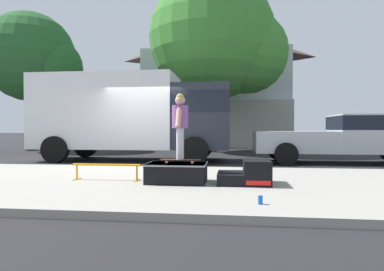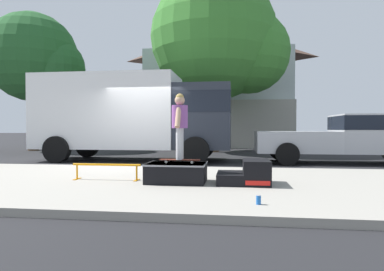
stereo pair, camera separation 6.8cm
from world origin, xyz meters
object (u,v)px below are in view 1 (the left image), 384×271
at_px(skate_box, 177,172).
at_px(street_tree_main, 35,60).
at_px(soda_can, 260,200).
at_px(pickup_truck_silver, 347,136).
at_px(kicker_ramp, 248,174).
at_px(street_tree_neighbour, 219,41).
at_px(box_truck, 134,113).
at_px(skateboard, 180,160).
at_px(skater_kid, 180,121).
at_px(grind_rail, 107,168).

bearing_deg(skate_box, street_tree_main, 132.45).
distance_m(soda_can, pickup_truck_silver, 7.77).
height_order(kicker_ramp, soda_can, kicker_ramp).
relative_size(street_tree_main, street_tree_neighbour, 0.83).
height_order(box_truck, pickup_truck_silver, box_truck).
xyz_separation_m(kicker_ramp, skateboard, (-1.30, 0.04, 0.24)).
bearing_deg(kicker_ramp, skater_kid, 178.35).
xyz_separation_m(skater_kid, street_tree_main, (-9.18, 9.94, 3.43)).
bearing_deg(street_tree_neighbour, kicker_ramp, -84.71).
bearing_deg(skateboard, pickup_truck_silver, 47.27).
xyz_separation_m(box_truck, pickup_truck_silver, (7.31, -0.13, -0.81)).
distance_m(skate_box, kicker_ramp, 1.36).
distance_m(skateboard, pickup_truck_silver, 7.08).
distance_m(skater_kid, soda_can, 2.49).
height_order(kicker_ramp, skateboard, kicker_ramp).
bearing_deg(grind_rail, soda_can, -32.32).
bearing_deg(soda_can, box_truck, 118.83).
height_order(skateboard, box_truck, box_truck).
xyz_separation_m(skater_kid, box_truck, (-2.51, 5.32, 0.39)).
distance_m(skateboard, street_tree_main, 14.16).
distance_m(kicker_ramp, skater_kid, 1.64).
distance_m(skateboard, soda_can, 2.25).
bearing_deg(kicker_ramp, skateboard, 178.35).
relative_size(skateboard, street_tree_neighbour, 0.09).
relative_size(grind_rail, skater_kid, 1.11).
relative_size(skate_box, grind_rail, 0.80).
xyz_separation_m(soda_can, pickup_truck_silver, (3.42, 6.94, 0.71)).
relative_size(box_truck, street_tree_main, 0.96).
bearing_deg(grind_rail, skateboard, -3.23).
bearing_deg(street_tree_neighbour, pickup_truck_silver, -47.51).
distance_m(kicker_ramp, street_tree_neighbour, 11.33).
distance_m(box_truck, pickup_truck_silver, 7.36).
bearing_deg(street_tree_main, box_truck, -34.68).
xyz_separation_m(skate_box, box_truck, (-2.46, 5.36, 1.38)).
height_order(grind_rail, box_truck, box_truck).
bearing_deg(street_tree_main, pickup_truck_silver, -18.73).
xyz_separation_m(skate_box, street_tree_neighbour, (0.43, 10.07, 5.10)).
bearing_deg(skater_kid, skate_box, -146.41).
distance_m(skate_box, street_tree_main, 14.22).
xyz_separation_m(skateboard, soda_can, (1.38, -1.75, -0.36)).
distance_m(skate_box, grind_rail, 1.47).
height_order(soda_can, street_tree_neighbour, street_tree_neighbour).
distance_m(soda_can, street_tree_neighbour, 12.93).
relative_size(skate_box, kicker_ramp, 1.17).
bearing_deg(grind_rail, box_truck, 100.78).
bearing_deg(kicker_ramp, street_tree_main, 136.43).
height_order(skate_box, street_tree_main, street_tree_main).
xyz_separation_m(street_tree_main, street_tree_neighbour, (9.55, 0.09, 0.68)).
bearing_deg(box_truck, street_tree_main, 145.32).
bearing_deg(box_truck, kicker_ramp, -54.55).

